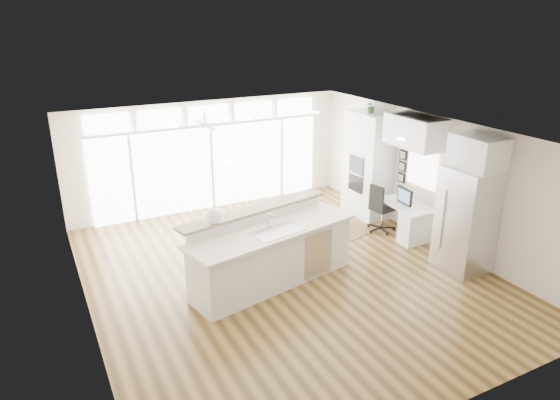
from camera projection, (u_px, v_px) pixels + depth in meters
floor at (286, 274)px, 9.47m from camera, size 7.00×8.00×0.02m
ceiling at (286, 134)px, 8.53m from camera, size 7.00×8.00×0.02m
wall_back at (210, 155)px, 12.33m from camera, size 7.00×0.04×2.70m
wall_front at (451, 320)px, 5.67m from camera, size 7.00×0.04×2.70m
wall_left at (81, 246)px, 7.49m from camera, size 0.04×8.00×2.70m
wall_right at (432, 179)px, 10.51m from camera, size 0.04×8.00×2.70m
glass_wall at (212, 167)px, 12.38m from camera, size 5.80×0.06×2.08m
transom_row at (209, 114)px, 11.92m from camera, size 5.90×0.06×0.40m
desk_window at (422, 167)px, 10.67m from camera, size 0.04×0.85×0.85m
ceiling_fan at (205, 120)px, 10.72m from camera, size 1.16×1.16×0.32m
recessed_lights at (281, 132)px, 8.70m from camera, size 3.40×3.00×0.02m
oven_cabinet at (368, 165)px, 11.90m from camera, size 0.64×1.20×2.50m
desk_nook at (405, 220)px, 10.94m from camera, size 0.72×1.30×0.76m
upper_cabinets at (415, 132)px, 10.27m from camera, size 0.64×1.30×0.64m
refrigerator at (466, 220)px, 9.34m from camera, size 0.76×0.90×2.00m
fridge_cabinet at (478, 152)px, 8.91m from camera, size 0.64×0.90×0.60m
framed_photos at (402, 166)px, 11.24m from camera, size 0.06×0.22×0.80m
kitchen_island at (273, 250)px, 8.93m from camera, size 3.45×1.88×1.30m
rug at (353, 231)px, 11.32m from camera, size 1.06×0.91×0.01m
office_chair at (382, 208)px, 11.15m from camera, size 0.65×0.61×1.11m
fishbowl at (214, 216)px, 8.38m from camera, size 0.34×0.34×0.27m
monitor at (405, 196)px, 10.70m from camera, size 0.11×0.48×0.40m
keyboard at (398, 205)px, 10.69m from camera, size 0.14×0.32×0.02m
potted_plant at (371, 108)px, 11.43m from camera, size 0.30×0.32×0.23m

